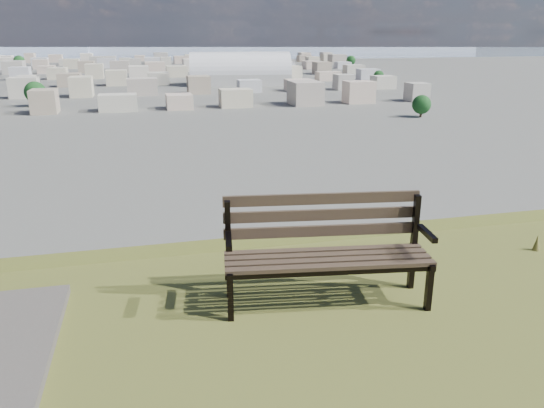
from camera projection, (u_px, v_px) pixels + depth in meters
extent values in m
cube|color=#453828|center=(332.00, 267.00, 4.42)|extent=(1.78, 0.34, 0.03)
cube|color=#453828|center=(329.00, 261.00, 4.53)|extent=(1.78, 0.34, 0.03)
cube|color=#453828|center=(326.00, 256.00, 4.64)|extent=(1.78, 0.34, 0.03)
cube|color=#453828|center=(324.00, 250.00, 4.75)|extent=(1.78, 0.34, 0.03)
cube|color=#453828|center=(323.00, 231.00, 4.78)|extent=(1.77, 0.29, 0.10)
cube|color=#453828|center=(322.00, 215.00, 4.76)|extent=(1.77, 0.29, 0.10)
cube|color=#453828|center=(322.00, 199.00, 4.74)|extent=(1.77, 0.29, 0.10)
cube|color=black|center=(230.00, 296.00, 4.38)|extent=(0.06, 0.07, 0.44)
cube|color=black|center=(228.00, 250.00, 4.71)|extent=(0.06, 0.07, 0.91)
cube|color=black|center=(229.00, 266.00, 4.51)|extent=(0.12, 0.50, 0.05)
cube|color=black|center=(229.00, 241.00, 4.39)|extent=(0.10, 0.36, 0.04)
cube|color=black|center=(429.00, 287.00, 4.55)|extent=(0.06, 0.07, 0.44)
cube|color=black|center=(414.00, 243.00, 4.88)|extent=(0.06, 0.07, 0.91)
cube|color=black|center=(422.00, 257.00, 4.68)|extent=(0.12, 0.50, 0.05)
cube|color=black|center=(427.00, 233.00, 4.55)|extent=(0.10, 0.36, 0.04)
cube|color=black|center=(332.00, 272.00, 4.42)|extent=(1.77, 0.29, 0.04)
cube|color=black|center=(323.00, 254.00, 4.78)|extent=(1.77, 0.29, 0.04)
cone|color=brown|center=(537.00, 243.00, 5.84)|extent=(0.08, 0.08, 0.18)
cube|color=#BBBAB6|center=(240.00, 79.00, 287.53)|extent=(55.77, 28.84, 5.94)
cylinder|color=white|center=(240.00, 73.00, 286.61)|extent=(55.77, 28.84, 22.56)
cube|color=#AFA296|center=(38.00, 103.00, 185.31)|extent=(11.00, 11.00, 7.00)
cube|color=beige|center=(110.00, 101.00, 190.82)|extent=(11.00, 11.00, 7.00)
cube|color=silver|center=(177.00, 99.00, 196.33)|extent=(11.00, 11.00, 7.00)
cube|color=beige|center=(241.00, 98.00, 201.84)|extent=(11.00, 11.00, 7.00)
cube|color=tan|center=(301.00, 96.00, 207.35)|extent=(11.00, 11.00, 7.00)
cube|color=silver|center=(358.00, 94.00, 212.86)|extent=(11.00, 11.00, 7.00)
cube|color=#B2ACA2|center=(412.00, 93.00, 218.37)|extent=(11.00, 11.00, 7.00)
cube|color=silver|center=(28.00, 90.00, 228.70)|extent=(11.00, 11.00, 7.00)
cube|color=beige|center=(86.00, 88.00, 234.21)|extent=(11.00, 11.00, 7.00)
cube|color=tan|center=(142.00, 87.00, 239.72)|extent=(11.00, 11.00, 7.00)
cube|color=silver|center=(195.00, 86.00, 245.23)|extent=(11.00, 11.00, 7.00)
cube|color=#B2ACA2|center=(246.00, 85.00, 250.74)|extent=(11.00, 11.00, 7.00)
cube|color=beige|center=(294.00, 84.00, 256.24)|extent=(11.00, 11.00, 7.00)
cube|color=#AFA296|center=(341.00, 82.00, 261.75)|extent=(11.00, 11.00, 7.00)
cube|color=beige|center=(386.00, 81.00, 267.26)|extent=(11.00, 11.00, 7.00)
cube|color=silver|center=(21.00, 81.00, 272.08)|extent=(11.00, 11.00, 7.00)
cube|color=#B2ACA2|center=(70.00, 80.00, 277.59)|extent=(11.00, 11.00, 7.00)
cube|color=beige|center=(118.00, 79.00, 283.10)|extent=(11.00, 11.00, 7.00)
cube|color=#AFA296|center=(163.00, 78.00, 288.61)|extent=(11.00, 11.00, 7.00)
cube|color=beige|center=(207.00, 77.00, 294.12)|extent=(11.00, 11.00, 7.00)
cube|color=silver|center=(249.00, 76.00, 299.63)|extent=(11.00, 11.00, 7.00)
cube|color=beige|center=(290.00, 75.00, 305.14)|extent=(11.00, 11.00, 7.00)
cube|color=tan|center=(329.00, 75.00, 310.65)|extent=(11.00, 11.00, 7.00)
cube|color=silver|center=(367.00, 74.00, 316.16)|extent=(11.00, 11.00, 7.00)
cube|color=beige|center=(16.00, 74.00, 315.47)|extent=(11.00, 11.00, 7.00)
cube|color=silver|center=(58.00, 73.00, 320.98)|extent=(11.00, 11.00, 7.00)
cube|color=beige|center=(100.00, 72.00, 326.49)|extent=(11.00, 11.00, 7.00)
cube|color=tan|center=(140.00, 72.00, 332.00)|extent=(11.00, 11.00, 7.00)
cube|color=silver|center=(178.00, 71.00, 337.51)|extent=(11.00, 11.00, 7.00)
cube|color=#B2ACA2|center=(216.00, 71.00, 343.02)|extent=(11.00, 11.00, 7.00)
cube|color=beige|center=(252.00, 70.00, 348.53)|extent=(11.00, 11.00, 7.00)
cube|color=#AFA296|center=(287.00, 69.00, 354.03)|extent=(11.00, 11.00, 7.00)
cube|color=beige|center=(321.00, 69.00, 359.54)|extent=(11.00, 11.00, 7.00)
cube|color=silver|center=(354.00, 68.00, 365.05)|extent=(11.00, 11.00, 7.00)
cube|color=#B2ACA2|center=(12.00, 69.00, 358.85)|extent=(11.00, 11.00, 7.00)
cube|color=beige|center=(49.00, 68.00, 364.36)|extent=(11.00, 11.00, 7.00)
cube|color=#AFA296|center=(86.00, 68.00, 369.87)|extent=(11.00, 11.00, 7.00)
cube|color=beige|center=(121.00, 67.00, 375.38)|extent=(11.00, 11.00, 7.00)
cube|color=silver|center=(156.00, 67.00, 380.89)|extent=(11.00, 11.00, 7.00)
cube|color=beige|center=(190.00, 66.00, 386.40)|extent=(11.00, 11.00, 7.00)
cube|color=tan|center=(222.00, 66.00, 391.91)|extent=(11.00, 11.00, 7.00)
cube|color=silver|center=(254.00, 65.00, 397.42)|extent=(11.00, 11.00, 7.00)
cube|color=#B2ACA2|center=(285.00, 65.00, 402.93)|extent=(11.00, 11.00, 7.00)
cube|color=beige|center=(315.00, 64.00, 408.44)|extent=(11.00, 11.00, 7.00)
cube|color=#AFA296|center=(344.00, 64.00, 413.95)|extent=(11.00, 11.00, 7.00)
cube|color=tan|center=(8.00, 65.00, 402.24)|extent=(11.00, 11.00, 7.00)
cube|color=silver|center=(42.00, 64.00, 407.75)|extent=(11.00, 11.00, 7.00)
cube|color=#B2ACA2|center=(75.00, 64.00, 413.26)|extent=(11.00, 11.00, 7.00)
cube|color=beige|center=(107.00, 64.00, 418.77)|extent=(11.00, 11.00, 7.00)
cube|color=#AFA296|center=(138.00, 63.00, 424.28)|extent=(11.00, 11.00, 7.00)
cube|color=beige|center=(169.00, 63.00, 429.79)|extent=(11.00, 11.00, 7.00)
cube|color=silver|center=(198.00, 62.00, 435.30)|extent=(11.00, 11.00, 7.00)
cube|color=beige|center=(227.00, 62.00, 440.81)|extent=(11.00, 11.00, 7.00)
cube|color=tan|center=(255.00, 62.00, 446.32)|extent=(11.00, 11.00, 7.00)
cube|color=silver|center=(283.00, 61.00, 451.82)|extent=(11.00, 11.00, 7.00)
cube|color=#B2ACA2|center=(310.00, 61.00, 457.33)|extent=(11.00, 11.00, 7.00)
cube|color=beige|center=(336.00, 61.00, 462.84)|extent=(11.00, 11.00, 7.00)
cube|color=beige|center=(6.00, 62.00, 445.63)|extent=(11.00, 11.00, 7.00)
cube|color=tan|center=(37.00, 61.00, 451.14)|extent=(11.00, 11.00, 7.00)
cube|color=silver|center=(66.00, 61.00, 456.64)|extent=(11.00, 11.00, 7.00)
cube|color=#B2ACA2|center=(95.00, 61.00, 462.15)|extent=(11.00, 11.00, 7.00)
cube|color=beige|center=(124.00, 60.00, 467.66)|extent=(11.00, 11.00, 7.00)
cube|color=#AFA296|center=(152.00, 60.00, 473.17)|extent=(11.00, 11.00, 7.00)
cube|color=beige|center=(179.00, 60.00, 478.68)|extent=(11.00, 11.00, 7.00)
cube|color=silver|center=(205.00, 59.00, 484.19)|extent=(11.00, 11.00, 7.00)
cube|color=beige|center=(231.00, 59.00, 489.70)|extent=(11.00, 11.00, 7.00)
cube|color=tan|center=(256.00, 59.00, 495.21)|extent=(11.00, 11.00, 7.00)
cube|color=silver|center=(281.00, 58.00, 500.72)|extent=(11.00, 11.00, 7.00)
cube|color=#B2ACA2|center=(305.00, 58.00, 506.23)|extent=(11.00, 11.00, 7.00)
cube|color=beige|center=(329.00, 58.00, 511.74)|extent=(11.00, 11.00, 7.00)
cube|color=beige|center=(4.00, 59.00, 489.01)|extent=(11.00, 11.00, 7.00)
cube|color=tan|center=(32.00, 59.00, 494.52)|extent=(11.00, 11.00, 7.00)
cube|color=silver|center=(59.00, 58.00, 500.03)|extent=(11.00, 11.00, 7.00)
cube|color=#B2ACA2|center=(86.00, 58.00, 505.54)|extent=(11.00, 11.00, 7.00)
cube|color=beige|center=(112.00, 58.00, 511.05)|extent=(11.00, 11.00, 7.00)
cube|color=#AFA296|center=(137.00, 58.00, 516.56)|extent=(11.00, 11.00, 7.00)
cube|color=beige|center=(162.00, 57.00, 522.07)|extent=(11.00, 11.00, 7.00)
cube|color=silver|center=(187.00, 57.00, 527.58)|extent=(11.00, 11.00, 7.00)
cube|color=beige|center=(211.00, 57.00, 533.09)|extent=(11.00, 11.00, 7.00)
cube|color=tan|center=(234.00, 56.00, 538.60)|extent=(11.00, 11.00, 7.00)
cube|color=silver|center=(257.00, 56.00, 544.11)|extent=(11.00, 11.00, 7.00)
cube|color=#B2ACA2|center=(280.00, 56.00, 549.62)|extent=(11.00, 11.00, 7.00)
cube|color=beige|center=(302.00, 56.00, 555.12)|extent=(11.00, 11.00, 7.00)
cube|color=#AFA296|center=(324.00, 56.00, 560.63)|extent=(11.00, 11.00, 7.00)
cylinder|color=#332619|center=(421.00, 114.00, 178.08)|extent=(0.80, 0.80, 2.10)
sphere|color=#133817|center=(422.00, 104.00, 177.11)|extent=(6.30, 6.30, 6.30)
cylinder|color=#332619|center=(37.00, 103.00, 203.51)|extent=(0.80, 0.80, 2.70)
sphere|color=#133817|center=(35.00, 92.00, 202.26)|extent=(8.10, 8.10, 8.10)
cylinder|color=#332619|center=(378.00, 81.00, 298.02)|extent=(0.80, 0.80, 1.95)
sphere|color=#133817|center=(379.00, 76.00, 297.12)|extent=(5.85, 5.85, 5.85)
cylinder|color=#332619|center=(222.00, 69.00, 392.65)|extent=(0.80, 0.80, 2.25)
sphere|color=#133817|center=(222.00, 64.00, 391.60)|extent=(6.75, 6.75, 6.75)
cylinder|color=#332619|center=(20.00, 67.00, 413.49)|extent=(0.80, 0.80, 2.85)
sphere|color=#133817|center=(19.00, 61.00, 412.16)|extent=(8.55, 8.55, 8.55)
cylinder|color=#332619|center=(214.00, 81.00, 295.80)|extent=(0.80, 0.80, 2.10)
sphere|color=#133817|center=(214.00, 76.00, 294.82)|extent=(6.30, 6.30, 6.30)
cylinder|color=#332619|center=(351.00, 65.00, 436.31)|extent=(0.80, 0.80, 2.55)
sphere|color=#133817|center=(351.00, 60.00, 435.12)|extent=(7.65, 7.65, 7.65)
cube|color=#8FA6B7|center=(136.00, 50.00, 840.62)|extent=(2400.00, 700.00, 0.12)
cube|color=#A2A9C9|center=(196.00, 34.00, 1320.27)|extent=(700.00, 220.00, 45.00)
cube|color=#A2A9C9|center=(375.00, 31.00, 1469.64)|extent=(500.00, 220.00, 60.00)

